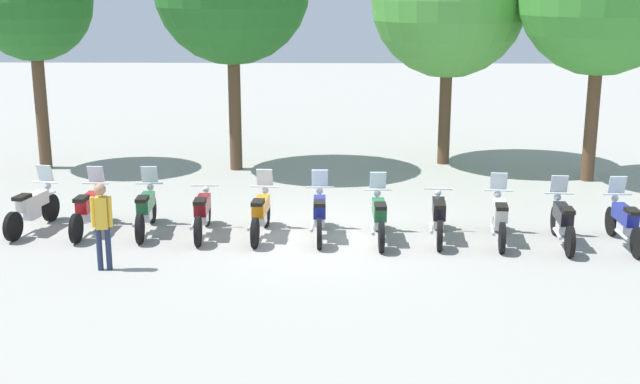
% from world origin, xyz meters
% --- Properties ---
extents(ground_plane, '(80.00, 80.00, 0.00)m').
position_xyz_m(ground_plane, '(0.00, 0.00, 0.00)').
color(ground_plane, '#9E9B93').
extents(motorcycle_0, '(0.73, 2.17, 1.37)m').
position_xyz_m(motorcycle_0, '(-6.39, 0.45, 0.52)').
color(motorcycle_0, black).
rests_on(motorcycle_0, ground_plane).
extents(motorcycle_1, '(0.62, 2.19, 1.37)m').
position_xyz_m(motorcycle_1, '(-5.12, 0.35, 0.52)').
color(motorcycle_1, black).
rests_on(motorcycle_1, ground_plane).
extents(motorcycle_2, '(0.62, 2.19, 1.37)m').
position_xyz_m(motorcycle_2, '(-3.84, 0.36, 0.52)').
color(motorcycle_2, black).
rests_on(motorcycle_2, ground_plane).
extents(motorcycle_3, '(0.62, 2.19, 0.99)m').
position_xyz_m(motorcycle_3, '(-2.56, 0.18, 0.50)').
color(motorcycle_3, black).
rests_on(motorcycle_3, ground_plane).
extents(motorcycle_4, '(0.62, 2.19, 1.37)m').
position_xyz_m(motorcycle_4, '(-1.28, 0.13, 0.52)').
color(motorcycle_4, black).
rests_on(motorcycle_4, ground_plane).
extents(motorcycle_5, '(0.62, 2.19, 1.37)m').
position_xyz_m(motorcycle_5, '(-0.00, 0.10, 0.52)').
color(motorcycle_5, black).
rests_on(motorcycle_5, ground_plane).
extents(motorcycle_6, '(0.62, 2.19, 1.37)m').
position_xyz_m(motorcycle_6, '(1.28, -0.10, 0.52)').
color(motorcycle_6, black).
rests_on(motorcycle_6, ground_plane).
extents(motorcycle_7, '(0.62, 2.19, 0.99)m').
position_xyz_m(motorcycle_7, '(2.56, -0.01, 0.50)').
color(motorcycle_7, black).
rests_on(motorcycle_7, ground_plane).
extents(motorcycle_8, '(0.64, 2.19, 1.37)m').
position_xyz_m(motorcycle_8, '(3.84, -0.10, 0.52)').
color(motorcycle_8, black).
rests_on(motorcycle_8, ground_plane).
extents(motorcycle_9, '(0.62, 2.19, 1.37)m').
position_xyz_m(motorcycle_9, '(5.12, -0.34, 0.52)').
color(motorcycle_9, black).
rests_on(motorcycle_9, ground_plane).
extents(motorcycle_10, '(0.62, 2.19, 1.37)m').
position_xyz_m(motorcycle_10, '(6.40, -0.39, 0.52)').
color(motorcycle_10, black).
rests_on(motorcycle_10, ground_plane).
extents(person_0, '(0.41, 0.25, 1.71)m').
position_xyz_m(person_0, '(-4.09, -2.13, 1.00)').
color(person_0, '#232D4C').
rests_on(person_0, ground_plane).
extents(tree_0, '(3.38, 3.38, 6.55)m').
position_xyz_m(tree_0, '(-8.33, 6.75, 4.82)').
color(tree_0, brown).
rests_on(tree_0, ground_plane).
extents(tree_2, '(4.55, 4.55, 7.17)m').
position_xyz_m(tree_2, '(3.62, 7.65, 4.88)').
color(tree_2, brown).
rests_on(tree_2, ground_plane).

